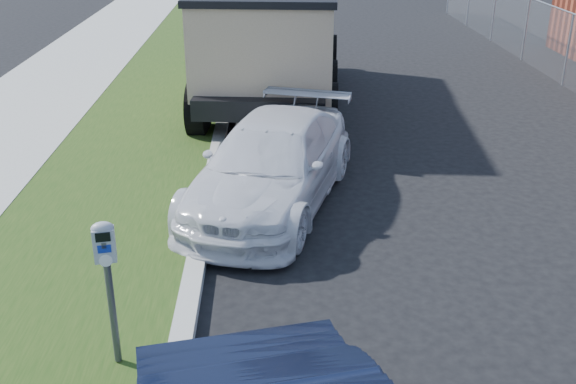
{
  "coord_description": "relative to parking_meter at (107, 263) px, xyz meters",
  "views": [
    {
      "loc": [
        -1.66,
        -6.82,
        4.41
      ],
      "look_at": [
        -1.4,
        1.0,
        1.0
      ],
      "focal_mm": 42.0,
      "sensor_mm": 36.0,
      "label": 1
    }
  ],
  "objects": [
    {
      "name": "ground",
      "position": [
        3.18,
        1.23,
        -1.26
      ],
      "size": [
        120.0,
        120.0,
        0.0
      ],
      "primitive_type": "plane",
      "color": "black",
      "rests_on": "ground"
    },
    {
      "name": "parking_meter",
      "position": [
        0.0,
        0.0,
        0.0
      ],
      "size": [
        0.24,
        0.18,
        1.55
      ],
      "rotation": [
        0.0,
        0.0,
        0.19
      ],
      "color": "#3F4247",
      "rests_on": "ground"
    },
    {
      "name": "white_wagon",
      "position": [
        1.6,
        4.15,
        -0.6
      ],
      "size": [
        3.19,
        4.92,
        1.33
      ],
      "primitive_type": "imported",
      "rotation": [
        0.0,
        0.0,
        -0.32
      ],
      "color": "silver",
      "rests_on": "ground"
    },
    {
      "name": "dump_truck",
      "position": [
        1.73,
        10.28,
        0.36
      ],
      "size": [
        3.53,
        7.59,
        2.88
      ],
      "rotation": [
        0.0,
        0.0,
        -0.09
      ],
      "color": "black",
      "rests_on": "ground"
    }
  ]
}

